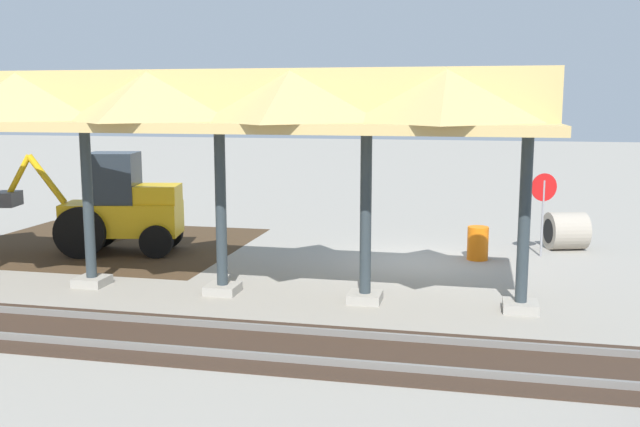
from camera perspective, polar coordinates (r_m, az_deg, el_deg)
ground_plane at (r=19.09m, az=7.77°, el=-3.88°), size 120.00×120.00×0.00m
dirt_work_zone at (r=22.11m, az=-16.68°, el=-2.40°), size 8.06×7.00×0.01m
platform_canopy at (r=16.14m, az=-13.50°, el=8.50°), size 17.18×3.20×4.90m
rail_tracks at (r=12.25m, az=4.98°, el=-11.10°), size 60.00×2.58×0.15m
stop_sign at (r=20.27m, az=17.45°, el=1.28°), size 0.70×0.35×2.29m
backhoe at (r=20.66m, az=-15.94°, el=0.42°), size 5.22×2.29×2.82m
dirt_mound at (r=23.39m, az=-17.82°, el=-1.85°), size 4.71×4.71×2.18m
concrete_pipe at (r=21.63m, az=19.07°, el=-1.32°), size 1.31×1.33×1.08m
traffic_barrel at (r=19.60m, az=12.51°, el=-2.34°), size 0.56×0.56×0.90m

